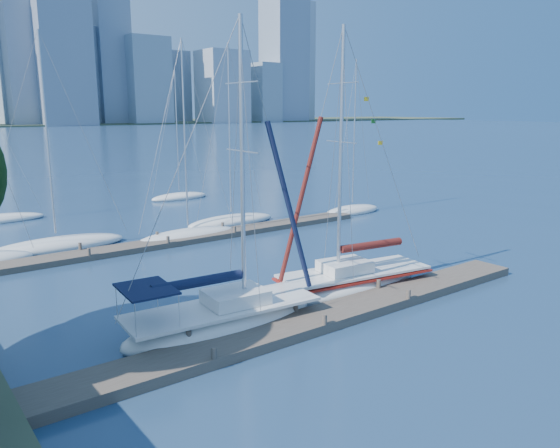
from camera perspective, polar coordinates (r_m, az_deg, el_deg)
ground at (r=22.67m, az=3.11°, el=-10.65°), size 700.00×700.00×0.00m
near_dock at (r=22.60m, az=3.12°, el=-10.18°), size 26.00×2.00×0.40m
far_dock at (r=36.55m, az=-10.73°, el=-1.74°), size 30.00×1.80×0.36m
sailboat_navy at (r=22.09m, az=-6.04°, el=-8.62°), size 8.69×3.42×12.71m
sailboat_maroon at (r=26.99m, az=7.75°, el=-4.72°), size 8.52×3.91×12.91m
bg_boat_1 at (r=37.11m, az=-22.29°, el=-2.09°), size 8.86×5.30×13.61m
bg_boat_2 at (r=37.70m, az=-9.56°, el=-1.15°), size 7.41×2.61×13.43m
bg_boat_3 at (r=42.11m, az=-5.11°, el=0.35°), size 7.73×4.25×13.73m
bg_boat_5 at (r=46.71m, az=7.56°, el=1.45°), size 6.15×3.56×12.93m
bg_boat_7 at (r=54.50m, az=-10.46°, el=2.84°), size 5.98×2.37×12.51m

